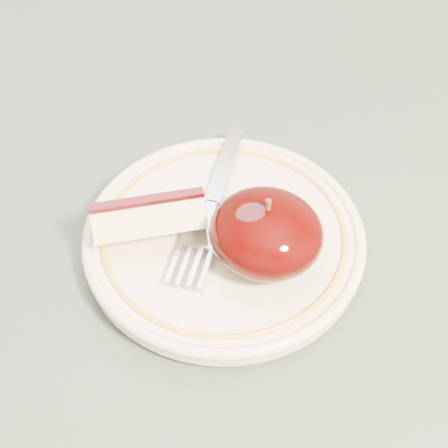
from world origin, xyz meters
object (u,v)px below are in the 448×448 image
at_px(apple_half, 266,233).
at_px(fork, 212,204).
at_px(plate, 224,236).
at_px(table, 276,290).

xyz_separation_m(apple_half, fork, (-0.05, 0.03, -0.02)).
xyz_separation_m(plate, apple_half, (0.04, -0.01, 0.03)).
height_order(table, apple_half, apple_half).
bearing_deg(apple_half, plate, 167.33).
bearing_deg(plate, table, 48.67).
distance_m(apple_half, fork, 0.06).
bearing_deg(table, fork, -159.47).
bearing_deg(plate, apple_half, -12.67).
xyz_separation_m(table, plate, (-0.03, -0.04, 0.10)).
relative_size(table, apple_half, 11.15).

